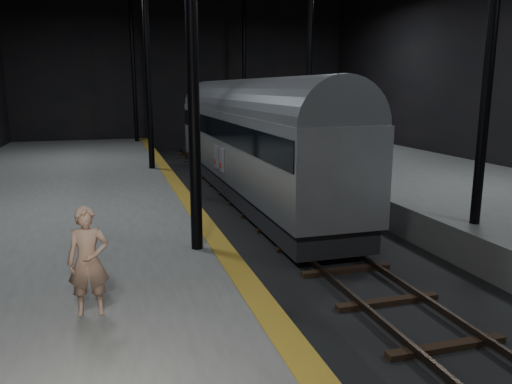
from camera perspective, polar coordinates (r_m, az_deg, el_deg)
name	(u,v)px	position (r m, az deg, el deg)	size (l,w,h in m)	color
ground	(291,230)	(16.55, 4.05, -4.35)	(44.00, 44.00, 0.00)	black
platform_left	(46,234)	(15.55, -22.88, -4.43)	(9.00, 43.80, 1.00)	#4F4F4D
platform_right	(482,201)	(20.24, 24.41, -0.93)	(9.00, 43.80, 1.00)	#4F4F4D
tactile_strip	(193,207)	(15.49, -7.24, -1.70)	(0.50, 43.80, 0.01)	brown
track	(291,228)	(16.53, 4.06, -4.12)	(2.40, 43.00, 0.24)	#3F3328
train	(248,134)	(21.01, -0.89, 6.66)	(2.72, 18.11, 4.84)	#929499
woman	(88,261)	(8.48, -18.62, -7.52)	(0.65, 0.43, 1.79)	#A47C64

